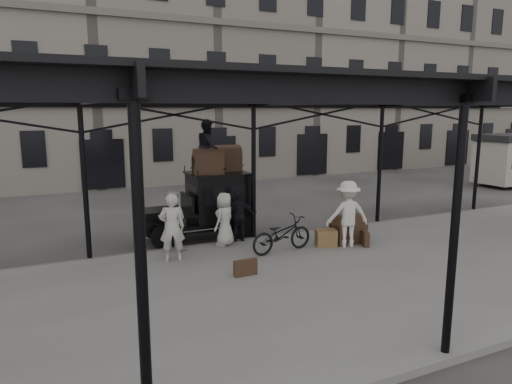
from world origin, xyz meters
TOP-DOWN VIEW (x-y plane):
  - ground at (0.00, 0.00)m, footprint 120.00×120.00m
  - platform at (0.00, -2.00)m, footprint 28.00×8.00m
  - canopy at (0.00, -1.72)m, footprint 22.50×9.00m
  - building_frontage at (0.00, 18.00)m, footprint 64.00×8.00m
  - taxi at (-1.15, 3.00)m, footprint 3.65×1.55m
  - porter_left at (-2.96, 0.80)m, footprint 0.76×0.58m
  - porter_midleft at (-2.71, 1.80)m, footprint 1.09×1.05m
  - porter_centre at (-1.16, 1.57)m, footprint 0.94×0.88m
  - porter_official at (-0.58, 1.80)m, footprint 0.99×0.56m
  - porter_right at (2.12, -0.08)m, footprint 1.43×1.05m
  - bicycle at (0.09, 0.25)m, footprint 2.06×0.95m
  - porter_roof at (-1.18, 2.91)m, footprint 0.89×1.00m
  - steamer_trunk_roof_near at (-1.23, 2.76)m, footprint 1.01×0.70m
  - steamer_trunk_roof_far at (-0.48, 3.21)m, footprint 1.00×0.62m
  - steamer_trunk_platform at (2.40, 0.23)m, footprint 1.03×0.65m
  - wicker_hamper at (1.58, 0.22)m, footprint 0.71×0.62m
  - suitcase_upright at (2.68, -0.22)m, footprint 0.37×0.61m
  - suitcase_flat at (-1.63, -1.06)m, footprint 0.60×0.17m

SIDE VIEW (x-z plane):
  - ground at x=0.00m, z-range 0.00..0.00m
  - platform at x=0.00m, z-range 0.00..0.15m
  - suitcase_flat at x=-1.63m, z-range 0.15..0.55m
  - suitcase_upright at x=2.68m, z-range 0.15..0.60m
  - wicker_hamper at x=1.58m, z-range 0.15..0.65m
  - steamer_trunk_platform at x=2.40m, z-range 0.15..0.90m
  - bicycle at x=0.09m, z-range 0.15..1.19m
  - porter_official at x=-0.58m, z-range 0.15..1.74m
  - porter_centre at x=-1.16m, z-range 0.15..1.77m
  - porter_midleft at x=-2.71m, z-range 0.15..1.91m
  - porter_left at x=-2.96m, z-range 0.15..2.01m
  - porter_right at x=2.12m, z-range 0.15..2.14m
  - taxi at x=-1.15m, z-range 0.11..2.29m
  - steamer_trunk_roof_near at x=-1.23m, z-range 2.18..2.86m
  - steamer_trunk_roof_far at x=-0.48m, z-range 2.18..2.90m
  - porter_roof at x=-1.18m, z-range 2.18..3.90m
  - canopy at x=0.00m, z-range 2.23..6.97m
  - building_frontage at x=0.00m, z-range 0.00..14.00m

